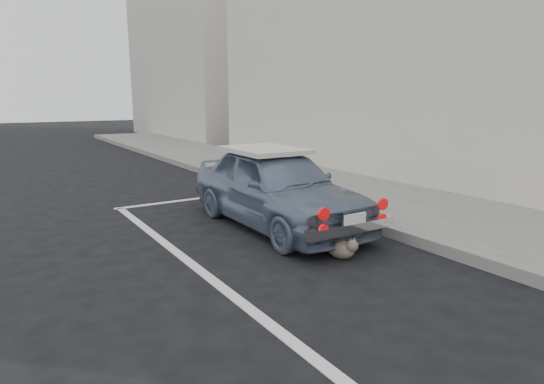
# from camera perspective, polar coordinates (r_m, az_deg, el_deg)

# --- Properties ---
(ground) EXTENTS (80.00, 80.00, 0.00)m
(ground) POSITION_cam_1_polar(r_m,az_deg,el_deg) (3.70, 26.94, -20.65)
(ground) COLOR black
(ground) RESTS_ON ground
(sidewalk) EXTENTS (2.80, 40.00, 0.15)m
(sidewalk) POSITION_cam_1_polar(r_m,az_deg,el_deg) (7.18, 26.52, -4.32)
(sidewalk) COLOR slate
(sidewalk) RESTS_ON ground
(shop_building) EXTENTS (3.50, 18.00, 7.00)m
(shop_building) POSITION_cam_1_polar(r_m,az_deg,el_deg) (10.77, 27.86, 18.87)
(shop_building) COLOR beige
(shop_building) RESTS_ON ground
(building_far) EXTENTS (3.50, 10.00, 8.00)m
(building_far) POSITION_cam_1_polar(r_m,az_deg,el_deg) (23.45, -9.75, 16.66)
(building_far) COLOR beige
(building_far) RESTS_ON ground
(pline_front) EXTENTS (3.00, 0.12, 0.01)m
(pline_front) POSITION_cam_1_polar(r_m,az_deg,el_deg) (8.85, -9.75, -0.87)
(pline_front) COLOR silver
(pline_front) RESTS_ON ground
(pline_side) EXTENTS (0.12, 7.00, 0.01)m
(pline_side) POSITION_cam_1_polar(r_m,az_deg,el_deg) (5.23, -8.95, -9.75)
(pline_side) COLOR silver
(pline_side) RESTS_ON ground
(retro_coupe) EXTENTS (1.43, 3.51, 1.19)m
(retro_coupe) POSITION_cam_1_polar(r_m,az_deg,el_deg) (6.80, 0.56, 0.66)
(retro_coupe) COLOR slate
(retro_coupe) RESTS_ON ground
(cat) EXTENTS (0.32, 0.55, 0.30)m
(cat) POSITION_cam_1_polar(r_m,az_deg,el_deg) (5.58, 8.77, -6.93)
(cat) COLOR #77695B
(cat) RESTS_ON ground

